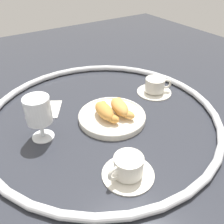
{
  "coord_description": "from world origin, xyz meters",
  "views": [
    {
      "loc": [
        0.59,
        -0.34,
        0.49
      ],
      "look_at": [
        0.02,
        0.02,
        0.03
      ],
      "focal_mm": 39.32,
      "sensor_mm": 36.0,
      "label": 1
    }
  ],
  "objects_px": {
    "croissant_large": "(105,111)",
    "coffee_cup_far": "(155,87)",
    "juice_glass_left": "(38,111)",
    "croissant_small": "(120,107)",
    "folded_napkin": "(44,109)",
    "pastry_plate": "(112,116)",
    "coffee_cup_near": "(128,168)"
  },
  "relations": [
    {
      "from": "croissant_large",
      "to": "folded_napkin",
      "type": "bearing_deg",
      "value": -140.41
    },
    {
      "from": "croissant_large",
      "to": "croissant_small",
      "type": "height_order",
      "value": "same"
    },
    {
      "from": "pastry_plate",
      "to": "juice_glass_left",
      "type": "height_order",
      "value": "juice_glass_left"
    },
    {
      "from": "folded_napkin",
      "to": "croissant_small",
      "type": "bearing_deg",
      "value": 47.04
    },
    {
      "from": "folded_napkin",
      "to": "croissant_large",
      "type": "bearing_deg",
      "value": 39.59
    },
    {
      "from": "croissant_large",
      "to": "pastry_plate",
      "type": "bearing_deg",
      "value": 79.9
    },
    {
      "from": "pastry_plate",
      "to": "croissant_large",
      "type": "height_order",
      "value": "croissant_large"
    },
    {
      "from": "coffee_cup_far",
      "to": "folded_napkin",
      "type": "distance_m",
      "value": 0.43
    },
    {
      "from": "pastry_plate",
      "to": "coffee_cup_far",
      "type": "bearing_deg",
      "value": 103.77
    },
    {
      "from": "folded_napkin",
      "to": "coffee_cup_near",
      "type": "bearing_deg",
      "value": 10.02
    },
    {
      "from": "croissant_large",
      "to": "croissant_small",
      "type": "distance_m",
      "value": 0.06
    },
    {
      "from": "coffee_cup_far",
      "to": "pastry_plate",
      "type": "bearing_deg",
      "value": -76.23
    },
    {
      "from": "croissant_large",
      "to": "coffee_cup_near",
      "type": "distance_m",
      "value": 0.24
    },
    {
      "from": "coffee_cup_far",
      "to": "croissant_small",
      "type": "bearing_deg",
      "value": -73.04
    },
    {
      "from": "croissant_large",
      "to": "coffee_cup_far",
      "type": "bearing_deg",
      "value": 101.68
    },
    {
      "from": "croissant_large",
      "to": "coffee_cup_far",
      "type": "relative_size",
      "value": 1.0
    },
    {
      "from": "croissant_large",
      "to": "coffee_cup_far",
      "type": "distance_m",
      "value": 0.27
    },
    {
      "from": "folded_napkin",
      "to": "coffee_cup_far",
      "type": "bearing_deg",
      "value": 73.35
    },
    {
      "from": "juice_glass_left",
      "to": "folded_napkin",
      "type": "xyz_separation_m",
      "value": [
        -0.14,
        0.06,
        -0.09
      ]
    },
    {
      "from": "croissant_large",
      "to": "coffee_cup_far",
      "type": "height_order",
      "value": "croissant_large"
    },
    {
      "from": "coffee_cup_near",
      "to": "folded_napkin",
      "type": "bearing_deg",
      "value": -169.98
    },
    {
      "from": "croissant_large",
      "to": "juice_glass_left",
      "type": "height_order",
      "value": "juice_glass_left"
    },
    {
      "from": "croissant_large",
      "to": "coffee_cup_near",
      "type": "relative_size",
      "value": 1.0
    },
    {
      "from": "croissant_large",
      "to": "coffee_cup_far",
      "type": "xyz_separation_m",
      "value": [
        -0.05,
        0.26,
        -0.01
      ]
    },
    {
      "from": "coffee_cup_near",
      "to": "juice_glass_left",
      "type": "xyz_separation_m",
      "value": [
        -0.27,
        -0.13,
        0.07
      ]
    },
    {
      "from": "coffee_cup_near",
      "to": "folded_napkin",
      "type": "height_order",
      "value": "coffee_cup_near"
    },
    {
      "from": "coffee_cup_near",
      "to": "coffee_cup_far",
      "type": "distance_m",
      "value": 0.44
    },
    {
      "from": "coffee_cup_near",
      "to": "folded_napkin",
      "type": "xyz_separation_m",
      "value": [
        -0.41,
        -0.07,
        -0.02
      ]
    },
    {
      "from": "juice_glass_left",
      "to": "coffee_cup_near",
      "type": "bearing_deg",
      "value": 25.87
    },
    {
      "from": "juice_glass_left",
      "to": "folded_napkin",
      "type": "bearing_deg",
      "value": 158.41
    },
    {
      "from": "coffee_cup_far",
      "to": "juice_glass_left",
      "type": "height_order",
      "value": "juice_glass_left"
    },
    {
      "from": "croissant_large",
      "to": "coffee_cup_near",
      "type": "bearing_deg",
      "value": -18.09
    }
  ]
}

